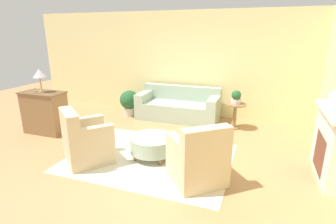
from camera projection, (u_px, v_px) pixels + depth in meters
ground_plane at (150, 158)px, 4.87m from camera, size 16.00×16.00×0.00m
wall_back at (193, 64)px, 7.13m from camera, size 9.80×0.12×2.80m
rug at (150, 158)px, 4.87m from camera, size 2.92×2.21×0.01m
couch at (178, 107)px, 7.01m from camera, size 2.14×0.90×0.85m
armchair_left at (85, 142)px, 4.62m from camera, size 1.05×1.05×0.97m
armchair_right at (198, 160)px, 3.96m from camera, size 1.05×1.05×0.97m
ottoman_table at (152, 144)px, 4.82m from camera, size 0.82×0.82×0.40m
side_table at (235, 112)px, 6.28m from camera, size 0.51×0.51×0.61m
fireplace at (334, 143)px, 4.08m from camera, size 0.44×1.35×1.11m
dresser at (45, 112)px, 5.99m from camera, size 0.98×0.53×0.96m
vase_mantel_near at (335, 99)px, 4.21m from camera, size 0.22×0.22×0.25m
potted_plant_on_side_table at (236, 97)px, 6.17m from camera, size 0.23×0.23×0.32m
potted_plant_floor at (129, 101)px, 7.27m from camera, size 0.52×0.52×0.71m
table_lamp at (39, 74)px, 5.73m from camera, size 0.27×0.27×0.51m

